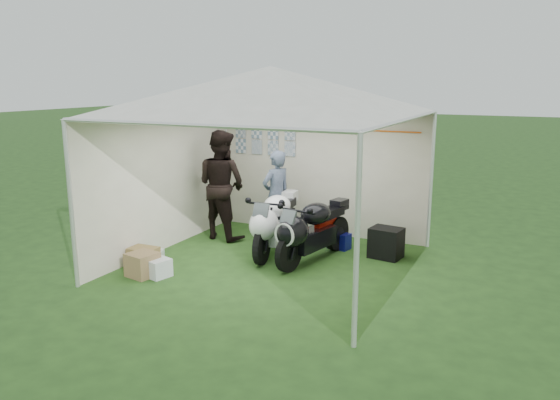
{
  "coord_description": "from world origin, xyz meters",
  "views": [
    {
      "loc": [
        3.63,
        -7.19,
        2.81
      ],
      "look_at": [
        -0.02,
        0.35,
        0.96
      ],
      "focal_mm": 35.0,
      "sensor_mm": 36.0,
      "label": 1
    }
  ],
  "objects_px": {
    "person_blue_jacket": "(276,195)",
    "crate_1": "(143,264)",
    "paddock_stand": "(339,241)",
    "equipment_box": "(386,243)",
    "canopy_tent": "(272,96)",
    "crate_2": "(154,257)",
    "motorcycle_black": "(310,229)",
    "crate_3": "(144,257)",
    "crate_0": "(156,267)",
    "person_dark_jacket": "(221,185)",
    "motorcycle_white": "(274,221)"
  },
  "relations": [
    {
      "from": "person_blue_jacket",
      "to": "equipment_box",
      "type": "xyz_separation_m",
      "value": [
        2.06,
        -0.19,
        -0.55
      ]
    },
    {
      "from": "crate_1",
      "to": "person_dark_jacket",
      "type": "bearing_deg",
      "value": 90.03
    },
    {
      "from": "motorcycle_black",
      "to": "equipment_box",
      "type": "relative_size",
      "value": 3.9
    },
    {
      "from": "person_dark_jacket",
      "to": "crate_3",
      "type": "height_order",
      "value": "person_dark_jacket"
    },
    {
      "from": "crate_0",
      "to": "crate_3",
      "type": "distance_m",
      "value": 0.54
    },
    {
      "from": "equipment_box",
      "to": "crate_0",
      "type": "relative_size",
      "value": 1.23
    },
    {
      "from": "paddock_stand",
      "to": "crate_2",
      "type": "relative_size",
      "value": 1.27
    },
    {
      "from": "person_blue_jacket",
      "to": "crate_3",
      "type": "height_order",
      "value": "person_blue_jacket"
    },
    {
      "from": "motorcycle_black",
      "to": "crate_3",
      "type": "bearing_deg",
      "value": -139.08
    },
    {
      "from": "motorcycle_black",
      "to": "crate_0",
      "type": "bearing_deg",
      "value": -127.5
    },
    {
      "from": "person_dark_jacket",
      "to": "crate_3",
      "type": "xyz_separation_m",
      "value": [
        -0.28,
        -1.85,
        -0.83
      ]
    },
    {
      "from": "crate_1",
      "to": "equipment_box",
      "type": "bearing_deg",
      "value": 38.58
    },
    {
      "from": "crate_3",
      "to": "motorcycle_black",
      "type": "bearing_deg",
      "value": 29.63
    },
    {
      "from": "motorcycle_black",
      "to": "crate_3",
      "type": "distance_m",
      "value": 2.61
    },
    {
      "from": "motorcycle_white",
      "to": "motorcycle_black",
      "type": "height_order",
      "value": "motorcycle_white"
    },
    {
      "from": "paddock_stand",
      "to": "canopy_tent",
      "type": "bearing_deg",
      "value": -118.91
    },
    {
      "from": "motorcycle_white",
      "to": "crate_3",
      "type": "height_order",
      "value": "motorcycle_white"
    },
    {
      "from": "canopy_tent",
      "to": "paddock_stand",
      "type": "relative_size",
      "value": 15.68
    },
    {
      "from": "equipment_box",
      "to": "crate_0",
      "type": "distance_m",
      "value": 3.62
    },
    {
      "from": "person_blue_jacket",
      "to": "crate_2",
      "type": "height_order",
      "value": "person_blue_jacket"
    },
    {
      "from": "person_blue_jacket",
      "to": "crate_2",
      "type": "relative_size",
      "value": 5.64
    },
    {
      "from": "canopy_tent",
      "to": "motorcycle_black",
      "type": "bearing_deg",
      "value": 35.07
    },
    {
      "from": "motorcycle_white",
      "to": "crate_3",
      "type": "xyz_separation_m",
      "value": [
        -1.54,
        -1.43,
        -0.4
      ]
    },
    {
      "from": "equipment_box",
      "to": "crate_2",
      "type": "relative_size",
      "value": 1.73
    },
    {
      "from": "motorcycle_black",
      "to": "person_dark_jacket",
      "type": "bearing_deg",
      "value": 175.14
    },
    {
      "from": "person_blue_jacket",
      "to": "crate_1",
      "type": "relative_size",
      "value": 4.13
    },
    {
      "from": "canopy_tent",
      "to": "crate_2",
      "type": "xyz_separation_m",
      "value": [
        -1.68,
        -0.78,
        -2.47
      ]
    },
    {
      "from": "crate_3",
      "to": "crate_2",
      "type": "bearing_deg",
      "value": 64.54
    },
    {
      "from": "canopy_tent",
      "to": "motorcycle_black",
      "type": "height_order",
      "value": "canopy_tent"
    },
    {
      "from": "paddock_stand",
      "to": "equipment_box",
      "type": "xyz_separation_m",
      "value": [
        0.84,
        -0.13,
        0.11
      ]
    },
    {
      "from": "paddock_stand",
      "to": "crate_2",
      "type": "bearing_deg",
      "value": -139.73
    },
    {
      "from": "motorcycle_white",
      "to": "crate_2",
      "type": "height_order",
      "value": "motorcycle_white"
    },
    {
      "from": "person_dark_jacket",
      "to": "equipment_box",
      "type": "relative_size",
      "value": 3.98
    },
    {
      "from": "person_blue_jacket",
      "to": "crate_0",
      "type": "height_order",
      "value": "person_blue_jacket"
    },
    {
      "from": "crate_0",
      "to": "crate_2",
      "type": "xyz_separation_m",
      "value": [
        -0.39,
        0.44,
        -0.03
      ]
    },
    {
      "from": "crate_0",
      "to": "crate_1",
      "type": "bearing_deg",
      "value": -155.73
    },
    {
      "from": "canopy_tent",
      "to": "crate_1",
      "type": "bearing_deg",
      "value": -138.57
    },
    {
      "from": "canopy_tent",
      "to": "crate_2",
      "type": "distance_m",
      "value": 3.09
    },
    {
      "from": "paddock_stand",
      "to": "person_blue_jacket",
      "type": "xyz_separation_m",
      "value": [
        -1.22,
        0.07,
        0.66
      ]
    },
    {
      "from": "paddock_stand",
      "to": "equipment_box",
      "type": "distance_m",
      "value": 0.86
    },
    {
      "from": "person_blue_jacket",
      "to": "crate_1",
      "type": "bearing_deg",
      "value": 6.02
    },
    {
      "from": "equipment_box",
      "to": "crate_1",
      "type": "distance_m",
      "value": 3.81
    },
    {
      "from": "person_blue_jacket",
      "to": "crate_1",
      "type": "xyz_separation_m",
      "value": [
        -0.91,
        -2.57,
        -0.63
      ]
    },
    {
      "from": "crate_3",
      "to": "person_blue_jacket",
      "type": "bearing_deg",
      "value": 61.53
    },
    {
      "from": "person_dark_jacket",
      "to": "motorcycle_black",
      "type": "bearing_deg",
      "value": 173.93
    },
    {
      "from": "motorcycle_black",
      "to": "crate_1",
      "type": "distance_m",
      "value": 2.58
    },
    {
      "from": "person_blue_jacket",
      "to": "canopy_tent",
      "type": "bearing_deg",
      "value": 49.06
    },
    {
      "from": "canopy_tent",
      "to": "crate_0",
      "type": "relative_size",
      "value": 14.18
    },
    {
      "from": "crate_2",
      "to": "crate_3",
      "type": "xyz_separation_m",
      "value": [
        -0.07,
        -0.15,
        0.04
      ]
    },
    {
      "from": "person_dark_jacket",
      "to": "crate_0",
      "type": "height_order",
      "value": "person_dark_jacket"
    }
  ]
}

